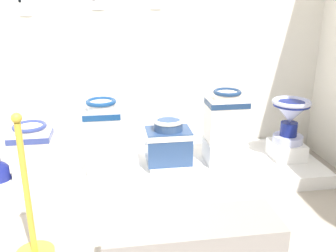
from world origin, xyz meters
TOP-DOWN VIEW (x-y plane):
  - display_platform at (1.68, 2.53)m, footprint 2.90×0.97m
  - plinth_block_broad_patterned at (0.51, 2.48)m, footprint 0.30×0.33m
  - antique_toilet_broad_patterned at (0.51, 2.48)m, footprint 0.35×0.29m
  - plinth_block_tall_cobalt at (1.11, 2.48)m, footprint 0.30×0.32m
  - antique_toilet_tall_cobalt at (1.11, 2.48)m, footprint 0.32×0.26m
  - plinth_block_leftmost at (1.69, 2.48)m, footprint 0.36×0.38m
  - antique_toilet_leftmost at (1.69, 2.48)m, footprint 0.41×0.30m
  - plinth_block_central_ornate at (2.23, 2.51)m, footprint 0.36×0.33m
  - antique_toilet_central_ornate at (2.23, 2.51)m, footprint 0.36×0.27m
  - plinth_block_slender_white at (2.86, 2.50)m, footprint 0.29×0.33m
  - antique_toilet_slender_white at (2.86, 2.50)m, footprint 0.36×0.36m
  - info_placard_first at (0.47, 3.03)m, footprint 0.11×0.01m
  - info_placard_second at (1.12, 3.03)m, footprint 0.12×0.01m
  - info_placard_third at (1.66, 3.03)m, footprint 0.10×0.01m
  - stanchion_post_near_left at (0.66, 1.52)m, footprint 0.25×0.25m
  - museum_bench at (1.63, 1.15)m, footprint 1.03×0.36m

SIDE VIEW (x-z plane):
  - display_platform at x=1.68m, z-range 0.00..0.13m
  - plinth_block_leftmost at x=1.69m, z-range 0.13..0.17m
  - plinth_block_broad_patterned at x=0.51m, z-range 0.13..0.22m
  - museum_bench at x=1.63m, z-range 0.00..0.40m
  - plinth_block_slender_white at x=2.86m, z-range 0.13..0.28m
  - plinth_block_central_ornate at x=2.23m, z-range 0.13..0.34m
  - plinth_block_tall_cobalt at x=1.11m, z-range 0.13..0.37m
  - stanchion_post_near_left at x=0.66m, z-range -0.20..0.79m
  - antique_toilet_leftmost at x=1.69m, z-range 0.17..0.59m
  - antique_toilet_broad_patterned at x=0.51m, z-range 0.23..0.60m
  - antique_toilet_slender_white at x=2.86m, z-range 0.35..0.77m
  - antique_toilet_central_ornate at x=2.23m, z-range 0.34..0.82m
  - antique_toilet_tall_cobalt at x=1.11m, z-range 0.38..0.79m
  - info_placard_first at x=0.47m, z-range 1.45..1.61m
  - info_placard_second at x=1.12m, z-range 1.50..1.61m
  - info_placard_third at x=1.66m, z-range 1.50..1.62m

